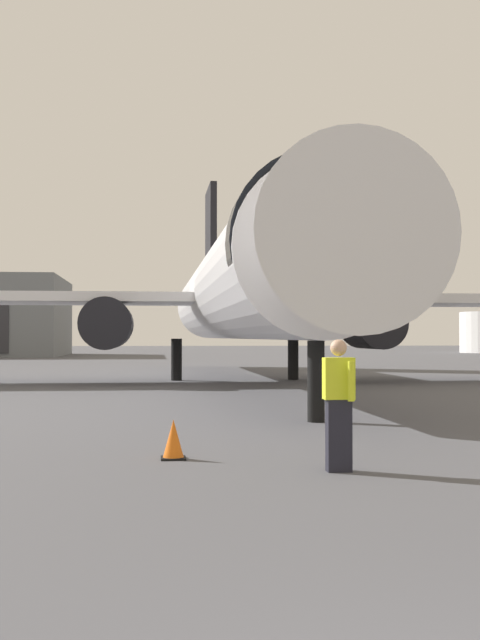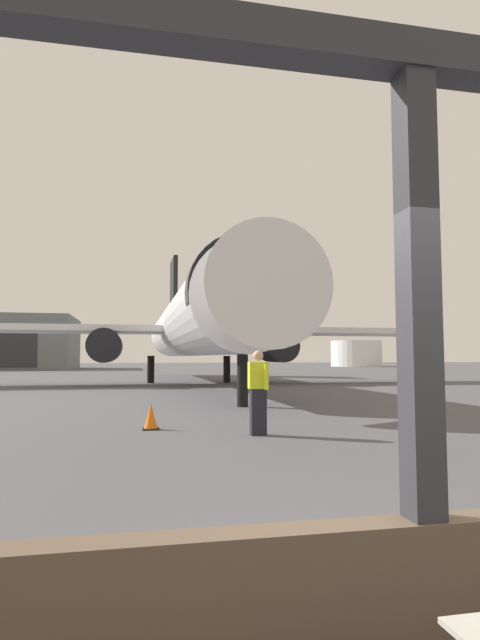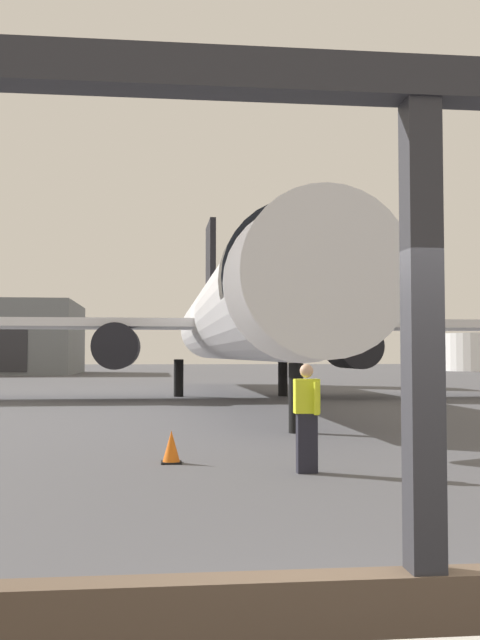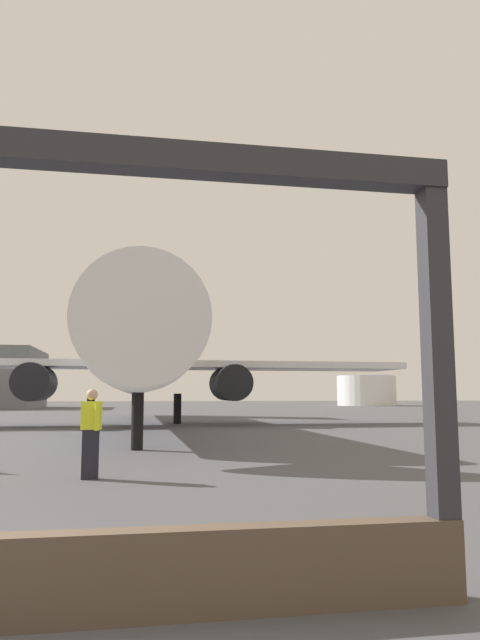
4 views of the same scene
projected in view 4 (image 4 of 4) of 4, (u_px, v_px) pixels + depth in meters
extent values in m
plane|color=#4C4C51|center=(108.00, 417.00, 43.06)|extent=(220.00, 220.00, 0.00)
cube|color=#2D2D33|center=(439.00, 387.00, 4.95)|extent=(0.20, 0.20, 3.39)
cylinder|color=silver|center=(136.00, 360.00, 32.80)|extent=(3.71, 32.07, 3.71)
cone|color=silver|center=(140.00, 322.00, 15.87)|extent=(3.53, 2.60, 3.53)
cylinder|color=black|center=(140.00, 325.00, 17.75)|extent=(3.79, 0.90, 3.79)
cube|color=silver|center=(276.00, 366.00, 34.09)|extent=(14.02, 4.20, 0.36)
cylinder|color=black|center=(35.00, 382.00, 30.30)|extent=(1.90, 3.20, 1.90)
cylinder|color=black|center=(230.00, 383.00, 32.09)|extent=(1.90, 3.20, 1.90)
cube|color=black|center=(136.00, 317.00, 47.52)|extent=(0.36, 4.40, 5.20)
cylinder|color=black|center=(137.00, 421.00, 17.68)|extent=(0.36, 0.36, 1.69)
cylinder|color=black|center=(91.00, 409.00, 32.94)|extent=(0.44, 0.44, 1.69)
cylinder|color=black|center=(177.00, 409.00, 33.79)|extent=(0.44, 0.44, 1.69)
cube|color=black|center=(90.00, 454.00, 11.59)|extent=(0.32, 0.20, 0.95)
cube|color=yellow|center=(92.00, 415.00, 11.68)|extent=(0.40, 0.22, 0.55)
sphere|color=tan|center=(92.00, 395.00, 11.73)|extent=(0.22, 0.22, 0.22)
cylinder|color=yellow|center=(97.00, 417.00, 11.50)|extent=(0.09, 0.09, 0.52)
cylinder|color=yellow|center=(86.00, 416.00, 11.86)|extent=(0.09, 0.09, 0.52)
cylinder|color=white|center=(366.00, 391.00, 90.17)|extent=(8.78, 8.78, 4.49)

